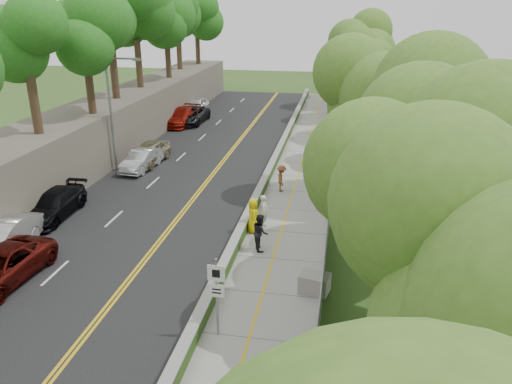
{
  "coord_description": "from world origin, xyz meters",
  "views": [
    {
      "loc": [
        5.03,
        -17.62,
        11.41
      ],
      "look_at": [
        0.5,
        8.0,
        1.4
      ],
      "focal_mm": 35.0,
      "sensor_mm": 36.0,
      "label": 1
    }
  ],
  "objects_px": {
    "car_2": "(0,267)",
    "signpost": "(217,289)",
    "concrete_block": "(315,283)",
    "person_far": "(310,154)",
    "painter_0": "(253,215)",
    "construction_barrel": "(330,149)",
    "streetlight": "(113,107)",
    "car_1": "(1,239)"
  },
  "relations": [
    {
      "from": "concrete_block",
      "to": "car_1",
      "type": "bearing_deg",
      "value": 177.08
    },
    {
      "from": "car_1",
      "to": "painter_0",
      "type": "relative_size",
      "value": 2.66
    },
    {
      "from": "car_2",
      "to": "person_far",
      "type": "xyz_separation_m",
      "value": [
        11.8,
        18.86,
        0.09
      ]
    },
    {
      "from": "streetlight",
      "to": "concrete_block",
      "type": "bearing_deg",
      "value": -42.5
    },
    {
      "from": "streetlight",
      "to": "painter_0",
      "type": "xyz_separation_m",
      "value": [
        11.21,
        -8.28,
        -3.67
      ]
    },
    {
      "from": "construction_barrel",
      "to": "car_1",
      "type": "relative_size",
      "value": 0.19
    },
    {
      "from": "signpost",
      "to": "concrete_block",
      "type": "height_order",
      "value": "signpost"
    },
    {
      "from": "signpost",
      "to": "car_2",
      "type": "height_order",
      "value": "signpost"
    },
    {
      "from": "streetlight",
      "to": "car_1",
      "type": "relative_size",
      "value": 1.63
    },
    {
      "from": "car_2",
      "to": "signpost",
      "type": "bearing_deg",
      "value": -6.87
    },
    {
      "from": "painter_0",
      "to": "concrete_block",
      "type": "bearing_deg",
      "value": -165.71
    },
    {
      "from": "streetlight",
      "to": "painter_0",
      "type": "distance_m",
      "value": 14.42
    },
    {
      "from": "construction_barrel",
      "to": "car_1",
      "type": "height_order",
      "value": "car_1"
    },
    {
      "from": "construction_barrel",
      "to": "painter_0",
      "type": "relative_size",
      "value": 0.51
    },
    {
      "from": "car_1",
      "to": "person_far",
      "type": "xyz_separation_m",
      "value": [
        13.4,
        16.55,
        0.02
      ]
    },
    {
      "from": "concrete_block",
      "to": "construction_barrel",
      "type": "bearing_deg",
      "value": 90.27
    },
    {
      "from": "signpost",
      "to": "painter_0",
      "type": "bearing_deg",
      "value": 91.97
    },
    {
      "from": "concrete_block",
      "to": "person_far",
      "type": "relative_size",
      "value": 0.74
    },
    {
      "from": "concrete_block",
      "to": "car_2",
      "type": "distance_m",
      "value": 13.39
    },
    {
      "from": "person_far",
      "to": "signpost",
      "type": "bearing_deg",
      "value": 90.66
    },
    {
      "from": "streetlight",
      "to": "car_1",
      "type": "height_order",
      "value": "streetlight"
    },
    {
      "from": "car_1",
      "to": "car_2",
      "type": "distance_m",
      "value": 2.82
    },
    {
      "from": "streetlight",
      "to": "concrete_block",
      "type": "height_order",
      "value": "streetlight"
    },
    {
      "from": "signpost",
      "to": "construction_barrel",
      "type": "relative_size",
      "value": 3.28
    },
    {
      "from": "concrete_block",
      "to": "painter_0",
      "type": "bearing_deg",
      "value": 124.1
    },
    {
      "from": "car_2",
      "to": "streetlight",
      "type": "bearing_deg",
      "value": 99.54
    },
    {
      "from": "construction_barrel",
      "to": "car_2",
      "type": "xyz_separation_m",
      "value": [
        -13.21,
        -21.71,
        0.25
      ]
    },
    {
      "from": "person_far",
      "to": "construction_barrel",
      "type": "bearing_deg",
      "value": -110.87
    },
    {
      "from": "car_1",
      "to": "car_2",
      "type": "height_order",
      "value": "car_1"
    },
    {
      "from": "signpost",
      "to": "concrete_block",
      "type": "distance_m",
      "value": 5.0
    },
    {
      "from": "streetlight",
      "to": "person_far",
      "type": "bearing_deg",
      "value": 15.91
    },
    {
      "from": "concrete_block",
      "to": "painter_0",
      "type": "xyz_separation_m",
      "value": [
        -3.55,
        5.24,
        0.52
      ]
    },
    {
      "from": "streetlight",
      "to": "car_1",
      "type": "xyz_separation_m",
      "value": [
        -0.14,
        -12.77,
        -3.79
      ]
    },
    {
      "from": "streetlight",
      "to": "person_far",
      "type": "distance_m",
      "value": 14.3
    },
    {
      "from": "concrete_block",
      "to": "car_2",
      "type": "bearing_deg",
      "value": -173.32
    },
    {
      "from": "car_2",
      "to": "person_far",
      "type": "height_order",
      "value": "person_far"
    },
    {
      "from": "signpost",
      "to": "car_2",
      "type": "relative_size",
      "value": 0.59
    },
    {
      "from": "construction_barrel",
      "to": "concrete_block",
      "type": "relative_size",
      "value": 0.79
    },
    {
      "from": "car_1",
      "to": "person_far",
      "type": "relative_size",
      "value": 3.02
    },
    {
      "from": "car_2",
      "to": "construction_barrel",
      "type": "bearing_deg",
      "value": 62.69
    },
    {
      "from": "signpost",
      "to": "person_far",
      "type": "height_order",
      "value": "signpost"
    },
    {
      "from": "signpost",
      "to": "car_2",
      "type": "distance_m",
      "value": 10.3
    }
  ]
}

